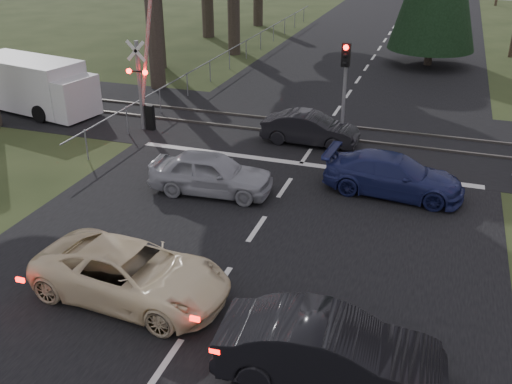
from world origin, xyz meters
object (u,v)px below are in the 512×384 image
at_px(crossing_signal, 144,83).
at_px(blue_sedan, 393,175).
at_px(cream_coupe, 131,273).
at_px(white_van, 36,86).
at_px(traffic_signal_center, 345,76).
at_px(dark_car_far, 310,129).
at_px(silver_car, 211,173).
at_px(dark_hatchback, 330,352).

relative_size(crossing_signal, blue_sedan, 1.52).
bearing_deg(cream_coupe, white_van, 49.29).
height_order(traffic_signal_center, dark_car_far, traffic_signal_center).
bearing_deg(blue_sedan, dark_car_far, 49.85).
bearing_deg(blue_sedan, white_van, 81.83).
distance_m(traffic_signal_center, blue_sedan, 5.14).
xyz_separation_m(traffic_signal_center, dark_car_far, (-1.20, -0.33, -2.17)).
distance_m(cream_coupe, silver_car, 6.03).
bearing_deg(dark_car_far, white_van, 91.14).
relative_size(silver_car, white_van, 0.63).
bearing_deg(blue_sedan, cream_coupe, 150.14).
relative_size(silver_car, blue_sedan, 0.90).
relative_size(traffic_signal_center, dark_hatchback, 0.91).
xyz_separation_m(cream_coupe, blue_sedan, (5.29, 7.87, -0.01)).
distance_m(dark_hatchback, blue_sedan, 9.10).
distance_m(silver_car, dark_car_far, 5.83).
height_order(dark_hatchback, dark_car_far, dark_hatchback).
bearing_deg(silver_car, crossing_signal, 41.70).
bearing_deg(white_van, crossing_signal, 5.42).
distance_m(dark_hatchback, dark_car_far, 13.19).
height_order(cream_coupe, dark_hatchback, dark_hatchback).
bearing_deg(traffic_signal_center, silver_car, -119.14).
distance_m(traffic_signal_center, cream_coupe, 12.32).
distance_m(silver_car, blue_sedan, 6.03).
distance_m(dark_car_far, white_van, 13.20).
bearing_deg(crossing_signal, traffic_signal_center, 6.15).
xyz_separation_m(crossing_signal, dark_car_far, (7.07, 0.56, -1.42)).
relative_size(crossing_signal, dark_car_far, 1.80).
xyz_separation_m(traffic_signal_center, dark_hatchback, (2.32, -13.04, -2.07)).
distance_m(cream_coupe, dark_car_far, 11.59).
xyz_separation_m(crossing_signal, cream_coupe, (5.49, -10.92, -1.38)).
xyz_separation_m(traffic_signal_center, white_van, (-14.39, -0.27, -1.57)).
bearing_deg(traffic_signal_center, dark_car_far, -164.77).
bearing_deg(white_van, dark_car_far, 10.96).
bearing_deg(traffic_signal_center, dark_hatchback, -79.91).
bearing_deg(blue_sedan, dark_hatchback, -177.13).
xyz_separation_m(cream_coupe, dark_car_far, (1.58, 11.48, -0.04)).
distance_m(dark_hatchback, silver_car, 9.13).
relative_size(cream_coupe, blue_sedan, 1.06).
distance_m(crossing_signal, blue_sedan, 11.30).
bearing_deg(dark_hatchback, dark_car_far, 11.62).
bearing_deg(crossing_signal, blue_sedan, -15.79).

